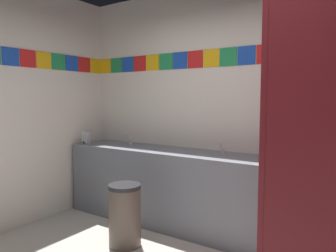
{
  "coord_description": "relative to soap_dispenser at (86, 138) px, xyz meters",
  "views": [
    {
      "loc": [
        1.38,
        -1.61,
        1.48
      ],
      "look_at": [
        -0.5,
        1.18,
        1.19
      ],
      "focal_mm": 34.83,
      "sensor_mm": 36.0,
      "label": 1
    }
  ],
  "objects": [
    {
      "name": "vanity_counter",
      "position": [
        1.18,
        0.17,
        -0.51
      ],
      "size": [
        2.61,
        0.58,
        0.88
      ],
      "color": "slate",
      "rests_on": "ground_plane"
    },
    {
      "name": "stall_divider",
      "position": [
        2.82,
        -0.52,
        0.12
      ],
      "size": [
        0.92,
        1.44,
        2.16
      ],
      "color": "maroon",
      "rests_on": "ground_plane"
    },
    {
      "name": "wall_back",
      "position": [
        1.9,
        0.5,
        0.43
      ],
      "size": [
        4.16,
        0.09,
        2.77
      ],
      "color": "silver",
      "rests_on": "ground_plane"
    },
    {
      "name": "trash_bin",
      "position": [
        1.15,
        -0.55,
        -0.65
      ],
      "size": [
        0.33,
        0.33,
        0.62
      ],
      "color": "brown",
      "rests_on": "ground_plane"
    },
    {
      "name": "faucet_right",
      "position": [
        1.83,
        0.26,
        -0.03
      ],
      "size": [
        0.04,
        0.1,
        0.14
      ],
      "color": "silver",
      "rests_on": "vanity_counter"
    },
    {
      "name": "faucet_left",
      "position": [
        0.52,
        0.26,
        -0.03
      ],
      "size": [
        0.04,
        0.1,
        0.14
      ],
      "color": "silver",
      "rests_on": "vanity_counter"
    },
    {
      "name": "soap_dispenser",
      "position": [
        0.0,
        0.0,
        0.0
      ],
      "size": [
        0.09,
        0.09,
        0.16
      ],
      "color": "#B7BABF",
      "rests_on": "vanity_counter"
    }
  ]
}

